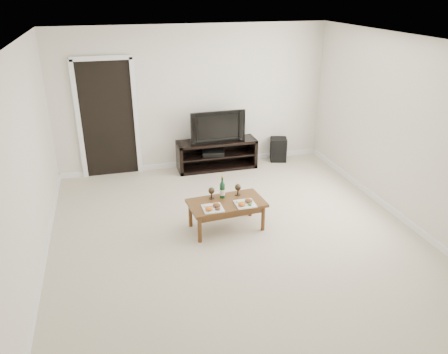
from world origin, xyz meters
TOP-DOWN VIEW (x-y plane):
  - floor at (0.00, 0.00)m, footprint 5.50×5.50m
  - back_wall at (0.00, 2.77)m, footprint 5.00×0.04m
  - ceiling at (0.00, 0.00)m, footprint 5.00×5.50m
  - doorway at (-1.55, 2.73)m, footprint 0.90×0.02m
  - media_console at (0.36, 2.50)m, footprint 1.48×0.45m
  - television at (0.36, 2.50)m, footprint 1.02×0.15m
  - av_receiver at (0.28, 2.48)m, footprint 0.44×0.36m
  - subwoofer at (1.63, 2.57)m, footprint 0.38×0.38m
  - coffee_table at (-0.06, 0.28)m, footprint 1.10×0.66m
  - plate_left at (-0.30, 0.13)m, footprint 0.27×0.27m
  - plate_right at (0.16, 0.14)m, footprint 0.27×0.27m
  - wine_bottle at (-0.09, 0.43)m, footprint 0.07×0.07m
  - goblet_left at (-0.24, 0.44)m, footprint 0.09×0.09m
  - goblet_right at (0.15, 0.45)m, footprint 0.09×0.09m

SIDE VIEW (x-z plane):
  - floor at x=0.00m, z-range 0.00..0.00m
  - coffee_table at x=-0.06m, z-range 0.00..0.42m
  - subwoofer at x=1.63m, z-range 0.00..0.46m
  - media_console at x=0.36m, z-range 0.00..0.55m
  - av_receiver at x=0.28m, z-range 0.29..0.36m
  - plate_left at x=-0.30m, z-range 0.42..0.49m
  - plate_right at x=0.16m, z-range 0.42..0.49m
  - goblet_left at x=-0.24m, z-range 0.42..0.59m
  - goblet_right at x=0.15m, z-range 0.42..0.59m
  - wine_bottle at x=-0.09m, z-range 0.42..0.77m
  - television at x=0.36m, z-range 0.55..1.14m
  - doorway at x=-1.55m, z-range 0.00..2.05m
  - back_wall at x=0.00m, z-range 0.00..2.60m
  - ceiling at x=0.00m, z-range 2.60..2.64m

